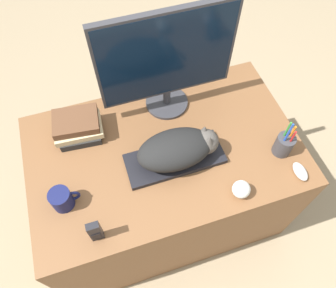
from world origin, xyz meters
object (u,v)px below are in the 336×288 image
object	(u,v)px
coffee_mug	(62,199)
pen_cup	(284,144)
cat	(180,148)
baseball	(241,189)
phone	(95,232)
keyboard	(175,159)
computer_mouse	(300,171)
book_stack	(78,127)
monitor	(167,60)

from	to	relation	value
coffee_mug	pen_cup	bearing A→B (deg)	-3.01
cat	baseball	distance (m)	0.31
coffee_mug	phone	size ratio (longest dim) A/B	0.92
keyboard	pen_cup	bearing A→B (deg)	-12.46
cat	coffee_mug	xyz separation A→B (m)	(-0.52, -0.05, -0.05)
keyboard	cat	bearing A→B (deg)	0.00
keyboard	cat	distance (m)	0.08
computer_mouse	phone	world-z (taller)	phone
computer_mouse	phone	bearing A→B (deg)	-180.00
pen_cup	phone	distance (m)	0.88
cat	pen_cup	size ratio (longest dim) A/B	1.62
computer_mouse	phone	size ratio (longest dim) A/B	0.70
cat	computer_mouse	size ratio (longest dim) A/B	3.92
baseball	book_stack	xyz separation A→B (m)	(-0.59, 0.51, 0.02)
computer_mouse	pen_cup	distance (m)	0.14
monitor	pen_cup	size ratio (longest dim) A/B	2.73
keyboard	coffee_mug	bearing A→B (deg)	-173.88
keyboard	monitor	bearing A→B (deg)	78.08
pen_cup	book_stack	xyz separation A→B (m)	(-0.85, 0.38, -0.00)
computer_mouse	coffee_mug	xyz separation A→B (m)	(-1.00, 0.18, 0.03)
cat	book_stack	xyz separation A→B (m)	(-0.40, 0.28, -0.04)
computer_mouse	pen_cup	bearing A→B (deg)	99.86
book_stack	phone	bearing A→B (deg)	-92.14
monitor	book_stack	world-z (taller)	monitor
computer_mouse	pen_cup	world-z (taller)	pen_cup
keyboard	computer_mouse	size ratio (longest dim) A/B	4.73
keyboard	phone	bearing A→B (deg)	-149.59
cat	computer_mouse	world-z (taller)	cat
coffee_mug	book_stack	distance (m)	0.35
coffee_mug	phone	world-z (taller)	phone
keyboard	cat	size ratio (longest dim) A/B	1.21
pen_cup	keyboard	bearing A→B (deg)	167.54
coffee_mug	pen_cup	world-z (taller)	pen_cup
baseball	book_stack	world-z (taller)	book_stack
computer_mouse	pen_cup	size ratio (longest dim) A/B	0.41
keyboard	baseball	bearing A→B (deg)	-48.44
pen_cup	phone	xyz separation A→B (m)	(-0.87, -0.13, 0.01)
monitor	coffee_mug	distance (m)	0.72
pen_cup	baseball	world-z (taller)	pen_cup
coffee_mug	cat	bearing A→B (deg)	5.88
coffee_mug	computer_mouse	bearing A→B (deg)	-10.19
cat	pen_cup	bearing A→B (deg)	-13.02
coffee_mug	monitor	bearing A→B (deg)	33.31
book_stack	cat	bearing A→B (deg)	-34.64
baseball	cat	bearing A→B (deg)	128.56
monitor	baseball	size ratio (longest dim) A/B	7.98
cat	phone	bearing A→B (deg)	-150.88
book_stack	pen_cup	bearing A→B (deg)	-24.05
cat	coffee_mug	bearing A→B (deg)	-174.12
keyboard	computer_mouse	distance (m)	0.55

